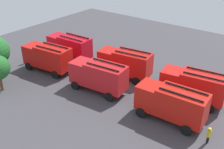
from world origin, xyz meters
TOP-DOWN VIEW (x-y plane):
  - ground_plane at (0.00, 0.00)m, footprint 55.79×55.79m
  - fire_truck_0 at (-9.51, -2.35)m, footprint 7.46×3.51m
  - fire_truck_1 at (-0.15, -2.60)m, footprint 7.46×3.53m
  - fire_truck_2 at (9.63, -2.20)m, footprint 7.29×2.98m
  - fire_truck_3 at (-9.11, 2.27)m, footprint 7.30×3.00m
  - fire_truck_4 at (0.32, 2.25)m, footprint 7.41×3.35m
  - fire_truck_5 at (9.27, 2.36)m, footprint 7.43×3.41m
  - firefighter_0 at (-13.41, 3.27)m, footprint 0.29×0.45m
  - firefighter_1 at (13.79, 2.79)m, footprint 0.35×0.47m
  - firefighter_2 at (12.04, -5.21)m, footprint 0.36×0.47m
  - firefighter_3 at (3.80, -5.39)m, footprint 0.48×0.36m
  - firefighter_4 at (14.63, -3.23)m, footprint 0.42×0.48m
  - traffic_cone_0 at (-4.16, -0.94)m, footprint 0.39×0.39m
  - traffic_cone_1 at (4.58, 2.45)m, footprint 0.41×0.41m
  - traffic_cone_2 at (-8.00, -0.39)m, footprint 0.44×0.44m

SIDE VIEW (x-z plane):
  - ground_plane at x=0.00m, z-range 0.00..0.00m
  - traffic_cone_0 at x=-4.16m, z-range 0.00..0.56m
  - traffic_cone_1 at x=4.58m, z-range 0.00..0.59m
  - traffic_cone_2 at x=-8.00m, z-range 0.00..0.62m
  - firefighter_2 at x=12.04m, z-range 0.10..1.78m
  - firefighter_3 at x=3.80m, z-range 0.10..1.80m
  - firefighter_0 at x=-13.41m, z-range 0.10..1.80m
  - firefighter_1 at x=13.79m, z-range 0.11..1.88m
  - firefighter_4 at x=14.63m, z-range 0.12..1.91m
  - fire_truck_0 at x=-9.51m, z-range 0.21..4.09m
  - fire_truck_1 at x=-0.15m, z-range 0.21..4.09m
  - fire_truck_2 at x=9.63m, z-range 0.21..4.09m
  - fire_truck_3 at x=-9.11m, z-range 0.21..4.09m
  - fire_truck_4 at x=0.32m, z-range 0.21..4.09m
  - fire_truck_5 at x=9.27m, z-range 0.21..4.09m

